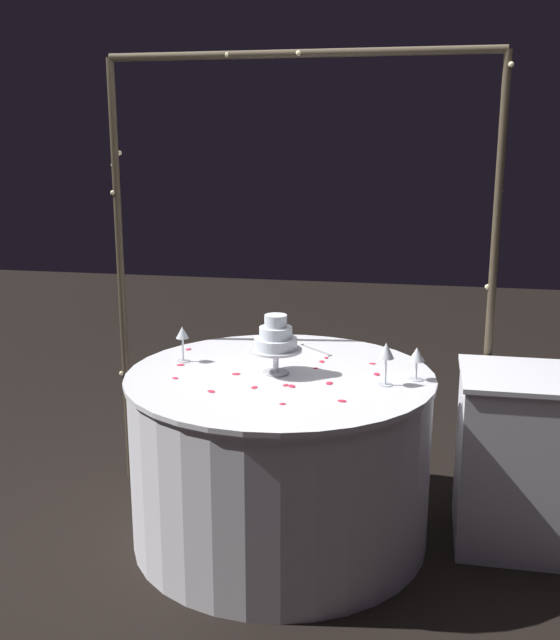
{
  "coord_description": "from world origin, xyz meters",
  "views": [
    {
      "loc": [
        0.57,
        -2.92,
        1.7
      ],
      "look_at": [
        0.0,
        0.0,
        0.97
      ],
      "focal_mm": 41.84,
      "sensor_mm": 36.0,
      "label": 1
    }
  ],
  "objects_px": {
    "side_table": "(516,459)",
    "wine_glass_0": "(182,335)",
    "decorative_arch": "(298,222)",
    "main_table": "(280,456)",
    "wine_glass_2": "(386,353)",
    "wine_glass_1": "(417,356)",
    "cake_knife": "(307,347)",
    "tiered_cake": "(276,340)"
  },
  "relations": [
    {
      "from": "side_table",
      "to": "wine_glass_0",
      "type": "xyz_separation_m",
      "value": [
        -1.45,
        -0.06,
        0.48
      ]
    },
    {
      "from": "decorative_arch",
      "to": "main_table",
      "type": "height_order",
      "value": "decorative_arch"
    },
    {
      "from": "wine_glass_0",
      "to": "wine_glass_2",
      "type": "distance_m",
      "value": 0.91
    },
    {
      "from": "decorative_arch",
      "to": "wine_glass_1",
      "type": "height_order",
      "value": "decorative_arch"
    },
    {
      "from": "cake_knife",
      "to": "wine_glass_0",
      "type": "bearing_deg",
      "value": -147.71
    },
    {
      "from": "side_table",
      "to": "wine_glass_2",
      "type": "relative_size",
      "value": 4.31
    },
    {
      "from": "main_table",
      "to": "tiered_cake",
      "type": "bearing_deg",
      "value": -173.7
    },
    {
      "from": "side_table",
      "to": "tiered_cake",
      "type": "distance_m",
      "value": 1.14
    },
    {
      "from": "side_table",
      "to": "wine_glass_0",
      "type": "relative_size",
      "value": 4.77
    },
    {
      "from": "wine_glass_0",
      "to": "wine_glass_1",
      "type": "distance_m",
      "value": 1.02
    },
    {
      "from": "side_table",
      "to": "tiered_cake",
      "type": "bearing_deg",
      "value": -171.54
    },
    {
      "from": "decorative_arch",
      "to": "main_table",
      "type": "relative_size",
      "value": 1.6
    },
    {
      "from": "cake_knife",
      "to": "side_table",
      "type": "bearing_deg",
      "value": -15.57
    },
    {
      "from": "tiered_cake",
      "to": "wine_glass_2",
      "type": "relative_size",
      "value": 1.44
    },
    {
      "from": "tiered_cake",
      "to": "cake_knife",
      "type": "distance_m",
      "value": 0.44
    },
    {
      "from": "tiered_cake",
      "to": "wine_glass_2",
      "type": "distance_m",
      "value": 0.46
    },
    {
      "from": "tiered_cake",
      "to": "wine_glass_1",
      "type": "relative_size",
      "value": 1.83
    },
    {
      "from": "tiered_cake",
      "to": "wine_glass_0",
      "type": "relative_size",
      "value": 1.59
    },
    {
      "from": "main_table",
      "to": "wine_glass_0",
      "type": "distance_m",
      "value": 0.68
    },
    {
      "from": "decorative_arch",
      "to": "wine_glass_0",
      "type": "bearing_deg",
      "value": -143.78
    },
    {
      "from": "wine_glass_2",
      "to": "cake_knife",
      "type": "xyz_separation_m",
      "value": [
        -0.39,
        0.47,
        -0.13
      ]
    },
    {
      "from": "side_table",
      "to": "wine_glass_0",
      "type": "bearing_deg",
      "value": -177.79
    },
    {
      "from": "decorative_arch",
      "to": "wine_glass_0",
      "type": "distance_m",
      "value": 0.73
    },
    {
      "from": "wine_glass_1",
      "to": "cake_knife",
      "type": "relative_size",
      "value": 0.6
    },
    {
      "from": "decorative_arch",
      "to": "tiered_cake",
      "type": "bearing_deg",
      "value": -92.4
    },
    {
      "from": "cake_knife",
      "to": "wine_glass_2",
      "type": "bearing_deg",
      "value": -50.54
    },
    {
      "from": "side_table",
      "to": "wine_glass_1",
      "type": "height_order",
      "value": "wine_glass_1"
    },
    {
      "from": "wine_glass_1",
      "to": "wine_glass_2",
      "type": "distance_m",
      "value": 0.15
    },
    {
      "from": "tiered_cake",
      "to": "cake_knife",
      "type": "xyz_separation_m",
      "value": [
        0.07,
        0.41,
        -0.14
      ]
    },
    {
      "from": "wine_glass_0",
      "to": "cake_knife",
      "type": "height_order",
      "value": "wine_glass_0"
    },
    {
      "from": "cake_knife",
      "to": "wine_glass_1",
      "type": "bearing_deg",
      "value": -37.03
    },
    {
      "from": "wine_glass_0",
      "to": "cake_knife",
      "type": "bearing_deg",
      "value": 32.29
    },
    {
      "from": "wine_glass_0",
      "to": "side_table",
      "type": "bearing_deg",
      "value": 2.21
    },
    {
      "from": "decorative_arch",
      "to": "wine_glass_1",
      "type": "bearing_deg",
      "value": -35.48
    },
    {
      "from": "cake_knife",
      "to": "decorative_arch",
      "type": "bearing_deg",
      "value": 164.0
    },
    {
      "from": "wine_glass_2",
      "to": "cake_knife",
      "type": "height_order",
      "value": "wine_glass_2"
    },
    {
      "from": "main_table",
      "to": "wine_glass_1",
      "type": "relative_size",
      "value": 9.4
    },
    {
      "from": "wine_glass_0",
      "to": "decorative_arch",
      "type": "bearing_deg",
      "value": 36.22
    },
    {
      "from": "tiered_cake",
      "to": "wine_glass_2",
      "type": "height_order",
      "value": "tiered_cake"
    },
    {
      "from": "wine_glass_2",
      "to": "tiered_cake",
      "type": "bearing_deg",
      "value": 172.27
    },
    {
      "from": "tiered_cake",
      "to": "wine_glass_2",
      "type": "bearing_deg",
      "value": -7.73
    },
    {
      "from": "side_table",
      "to": "cake_knife",
      "type": "distance_m",
      "value": 1.04
    }
  ]
}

